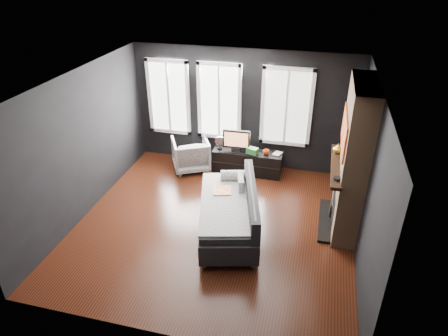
% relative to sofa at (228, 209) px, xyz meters
% --- Properties ---
extents(floor, '(5.00, 5.00, 0.00)m').
position_rel_sofa_xyz_m(floor, '(-0.28, 0.11, -0.46)').
color(floor, black).
rests_on(floor, ground).
extents(ceiling, '(5.00, 5.00, 0.00)m').
position_rel_sofa_xyz_m(ceiling, '(-0.28, 0.11, 2.24)').
color(ceiling, white).
rests_on(ceiling, ground).
extents(wall_back, '(5.00, 0.02, 2.70)m').
position_rel_sofa_xyz_m(wall_back, '(-0.28, 2.61, 0.89)').
color(wall_back, black).
rests_on(wall_back, ground).
extents(wall_left, '(0.02, 5.00, 2.70)m').
position_rel_sofa_xyz_m(wall_left, '(-2.78, 0.11, 0.89)').
color(wall_left, black).
rests_on(wall_left, ground).
extents(wall_right, '(0.02, 5.00, 2.70)m').
position_rel_sofa_xyz_m(wall_right, '(2.22, 0.11, 0.89)').
color(wall_right, black).
rests_on(wall_right, ground).
extents(windows, '(4.00, 0.16, 1.76)m').
position_rel_sofa_xyz_m(windows, '(-0.73, 2.57, 1.92)').
color(windows, white).
rests_on(windows, wall_back).
extents(fireplace, '(0.70, 1.62, 2.70)m').
position_rel_sofa_xyz_m(fireplace, '(2.02, 0.71, 0.89)').
color(fireplace, '#93724C').
rests_on(fireplace, floor).
extents(sofa, '(1.56, 2.33, 0.92)m').
position_rel_sofa_xyz_m(sofa, '(0.00, 0.00, 0.00)').
color(sofa, black).
rests_on(sofa, floor).
extents(stripe_pillow, '(0.19, 0.40, 0.39)m').
position_rel_sofa_xyz_m(stripe_pillow, '(0.12, 0.49, 0.20)').
color(stripe_pillow, gray).
rests_on(stripe_pillow, sofa).
extents(armchair, '(1.04, 1.02, 0.81)m').
position_rel_sofa_xyz_m(armchair, '(-1.38, 2.06, -0.05)').
color(armchair, silver).
rests_on(armchair, floor).
extents(media_console, '(1.55, 0.49, 0.53)m').
position_rel_sofa_xyz_m(media_console, '(-0.08, 2.21, -0.19)').
color(media_console, black).
rests_on(media_console, floor).
extents(monitor, '(0.62, 0.15, 0.55)m').
position_rel_sofa_xyz_m(monitor, '(-0.34, 2.18, 0.35)').
color(monitor, black).
rests_on(monitor, media_console).
extents(desk_fan, '(0.24, 0.24, 0.31)m').
position_rel_sofa_xyz_m(desk_fan, '(-0.72, 2.18, 0.23)').
color(desk_fan, gray).
rests_on(desk_fan, media_console).
extents(mug, '(0.16, 0.14, 0.13)m').
position_rel_sofa_xyz_m(mug, '(0.34, 2.16, 0.14)').
color(mug, '#EA4312').
rests_on(mug, media_console).
extents(book, '(0.16, 0.07, 0.22)m').
position_rel_sofa_xyz_m(book, '(0.50, 2.25, 0.18)').
color(book, '#C1B597').
rests_on(book, media_console).
extents(storage_box, '(0.28, 0.22, 0.13)m').
position_rel_sofa_xyz_m(storage_box, '(0.04, 2.12, 0.14)').
color(storage_box, '#2C6A2C').
rests_on(storage_box, media_console).
extents(mantel_vase, '(0.18, 0.18, 0.17)m').
position_rel_sofa_xyz_m(mantel_vase, '(1.77, 1.16, 0.86)').
color(mantel_vase, gold).
rests_on(mantel_vase, fireplace).
extents(mantel_clock, '(0.15, 0.15, 0.04)m').
position_rel_sofa_xyz_m(mantel_clock, '(1.77, 0.16, 0.79)').
color(mantel_clock, black).
rests_on(mantel_clock, fireplace).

